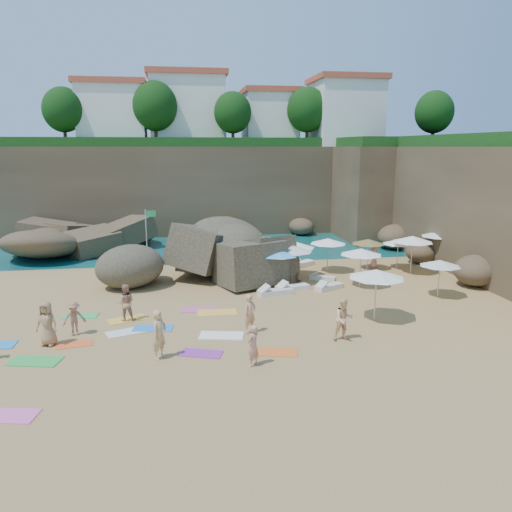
{
  "coord_description": "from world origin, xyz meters",
  "views": [
    {
      "loc": [
        -2.26,
        -24.0,
        8.02
      ],
      "look_at": [
        2.0,
        3.0,
        2.0
      ],
      "focal_mm": 35.0,
      "sensor_mm": 36.0,
      "label": 1
    }
  ],
  "objects": [
    {
      "name": "parasol_2",
      "position": [
        12.48,
        5.31,
        2.24
      ],
      "size": [
        2.58,
        2.58,
        2.44
      ],
      "color": "silver",
      "rests_on": "ground"
    },
    {
      "name": "towel_4",
      "position": [
        -4.79,
        -0.94,
        0.02
      ],
      "size": [
        1.94,
        1.43,
        0.03
      ],
      "primitive_type": "cube",
      "rotation": [
        0.0,
        0.0,
        0.36
      ],
      "color": "#FDBD42",
      "rests_on": "ground"
    },
    {
      "name": "person_lie_4",
      "position": [
        0.7,
        -3.51,
        0.2
      ],
      "size": [
        1.48,
        1.75,
        0.41
      ],
      "primitive_type": "imported",
      "rotation": [
        0.0,
        0.0,
        0.6
      ],
      "color": "tan",
      "rests_on": "ground"
    },
    {
      "name": "rock_outcrop",
      "position": [
        -1.06,
        6.91,
        0.0
      ],
      "size": [
        10.51,
        9.43,
        3.45
      ],
      "primitive_type": null,
      "rotation": [
        0.0,
        0.0,
        0.42
      ],
      "color": "brown",
      "rests_on": "ground"
    },
    {
      "name": "parasol_6",
      "position": [
        10.09,
        6.75,
        1.88
      ],
      "size": [
        2.16,
        2.16,
        2.04
      ],
      "color": "silver",
      "rests_on": "ground"
    },
    {
      "name": "cliff_corner",
      "position": [
        17.0,
        20.0,
        4.0
      ],
      "size": [
        10.0,
        12.0,
        8.0
      ],
      "primitive_type": "cube",
      "color": "brown",
      "rests_on": "ground"
    },
    {
      "name": "person_stand_1",
      "position": [
        -4.81,
        -1.07,
        0.89
      ],
      "size": [
        0.88,
        0.7,
        1.77
      ],
      "primitive_type": "imported",
      "rotation": [
        0.0,
        0.0,
        3.17
      ],
      "color": "tan",
      "rests_on": "ground"
    },
    {
      "name": "lounger_0",
      "position": [
        5.98,
        8.22,
        0.16
      ],
      "size": [
        2.08,
        1.72,
        0.32
      ],
      "primitive_type": "cube",
      "rotation": [
        0.0,
        0.0,
        0.6
      ],
      "color": "white",
      "rests_on": "ground"
    },
    {
      "name": "parasol_1",
      "position": [
        4.36,
        4.2,
        2.11
      ],
      "size": [
        2.43,
        2.43,
        2.3
      ],
      "color": "silver",
      "rests_on": "ground"
    },
    {
      "name": "towel_2",
      "position": [
        -6.69,
        -3.72,
        0.01
      ],
      "size": [
        1.56,
        0.98,
        0.03
      ],
      "primitive_type": "cube",
      "rotation": [
        0.0,
        0.0,
        0.19
      ],
      "color": "#FF6328",
      "rests_on": "ground"
    },
    {
      "name": "marina_masts",
      "position": [
        -16.5,
        30.0,
        3.0
      ],
      "size": [
        3.1,
        0.1,
        6.0
      ],
      "color": "white",
      "rests_on": "ground"
    },
    {
      "name": "parasol_4",
      "position": [
        15.41,
        7.26,
        2.17
      ],
      "size": [
        2.5,
        2.5,
        2.36
      ],
      "color": "silver",
      "rests_on": "ground"
    },
    {
      "name": "parasol_9",
      "position": [
        8.09,
        2.77,
        2.09
      ],
      "size": [
        2.41,
        2.41,
        2.28
      ],
      "color": "silver",
      "rests_on": "ground"
    },
    {
      "name": "towel_3",
      "position": [
        -7.84,
        -5.22,
        0.02
      ],
      "size": [
        2.08,
        1.36,
        0.03
      ],
      "primitive_type": "cube",
      "rotation": [
        0.0,
        0.0,
        -0.23
      ],
      "color": "green",
      "rests_on": "ground"
    },
    {
      "name": "person_stand_4",
      "position": [
        10.63,
        6.96,
        0.73
      ],
      "size": [
        0.67,
        0.81,
        1.45
      ],
      "primitive_type": "imported",
      "rotation": [
        0.0,
        0.0,
        -1.1
      ],
      "color": "tan",
      "rests_on": "ground"
    },
    {
      "name": "towel_11",
      "position": [
        -7.07,
        -0.06,
        0.01
      ],
      "size": [
        1.69,
        0.97,
        0.03
      ],
      "primitive_type": "cube",
      "rotation": [
        0.0,
        0.0,
        -0.11
      ],
      "color": "#35BA5F",
      "rests_on": "ground"
    },
    {
      "name": "person_lie_2",
      "position": [
        -7.69,
        -3.62,
        0.24
      ],
      "size": [
        1.42,
        2.01,
        0.49
      ],
      "primitive_type": "imported",
      "rotation": [
        0.0,
        0.0,
        -0.32
      ],
      "color": "#A17750",
      "rests_on": "ground"
    },
    {
      "name": "clifftop_trees",
      "position": [
        4.78,
        19.52,
        11.26
      ],
      "size": [
        35.6,
        23.82,
        4.4
      ],
      "color": "#11380F",
      "rests_on": "ground"
    },
    {
      "name": "person_stand_0",
      "position": [
        -3.12,
        -5.64,
        0.97
      ],
      "size": [
        0.79,
        0.85,
        1.95
      ],
      "primitive_type": "imported",
      "rotation": [
        0.0,
        0.0,
        0.96
      ],
      "color": "tan",
      "rests_on": "ground"
    },
    {
      "name": "towel_6",
      "position": [
        -1.52,
        -5.46,
        0.01
      ],
      "size": [
        1.83,
        1.32,
        0.03
      ],
      "primitive_type": "cube",
      "rotation": [
        0.0,
        0.0,
        -0.33
      ],
      "color": "purple",
      "rests_on": "ground"
    },
    {
      "name": "person_stand_2",
      "position": [
        1.34,
        11.35,
        0.97
      ],
      "size": [
        1.3,
        1.18,
        1.93
      ],
      "primitive_type": "imported",
      "rotation": [
        0.0,
        0.0,
        2.47
      ],
      "color": "#E89984",
      "rests_on": "ground"
    },
    {
      "name": "parasol_8",
      "position": [
        11.59,
        0.2,
        1.89
      ],
      "size": [
        2.17,
        2.17,
        2.05
      ],
      "color": "silver",
      "rests_on": "ground"
    },
    {
      "name": "person_stand_3",
      "position": [
        4.75,
        4.38,
        0.77
      ],
      "size": [
        0.74,
        0.97,
        1.54
      ],
      "primitive_type": "imported",
      "rotation": [
        0.0,
        0.0,
        1.1
      ],
      "color": "#926949",
      "rests_on": "ground"
    },
    {
      "name": "towel_8",
      "position": [
        -3.54,
        -2.33,
        0.02
      ],
      "size": [
        1.87,
        1.12,
        0.03
      ],
      "primitive_type": "cube",
      "rotation": [
        0.0,
        0.0,
        -0.14
      ],
      "color": "#2A84E3",
      "rests_on": "ground"
    },
    {
      "name": "parasol_11",
      "position": [
        6.73,
        -2.82,
        2.26
      ],
      "size": [
        2.61,
        2.61,
        2.47
      ],
      "color": "silver",
      "rests_on": "ground"
    },
    {
      "name": "parasol_7",
      "position": [
        4.93,
        5.6,
        2.04
      ],
      "size": [
        2.35,
        2.35,
        2.22
      ],
      "color": "silver",
      "rests_on": "ground"
    },
    {
      "name": "towel_10",
      "position": [
        1.41,
        -5.81,
        0.02
      ],
      "size": [
        1.87,
        1.24,
        0.03
      ],
      "primitive_type": "cube",
      "rotation": [
        0.0,
        0.0,
        -0.24
      ],
      "color": "orange",
      "rests_on": "ground"
    },
    {
      "name": "lounger_3",
      "position": [
        2.92,
        1.94,
        0.15
      ],
      "size": [
        2.05,
        1.09,
        0.3
      ],
      "primitive_type": "cube",
      "rotation": [
        0.0,
        0.0,
        0.24
      ],
      "color": "silver",
      "rests_on": "ground"
    },
    {
      "name": "lounger_4",
      "position": [
        6.39,
        4.59,
        0.12
      ],
      "size": [
        1.6,
        1.14,
        0.24
      ],
      "primitive_type": "cube",
      "rotation": [
        0.0,
        0.0,
        -0.46
      ],
      "color": "silver",
      "rests_on": "ground"
    },
    {
      "name": "rock_promontory",
      "position": [
        -11.0,
        16.0,
        0.0
      ],
      "size": [
        12.0,
        7.0,
        2.0
      ],
      "primitive_type": null,
      "color": "brown",
      "rests_on": "ground"
    },
    {
      "name": "towel_1",
      "position": [
        -7.57,
        -9.24,
        0.02
      ],
      "size": [
        1.88,
        1.2,
        0.03
      ],
      "primitive_type": "cube",
      "rotation": [
        0.0,
        0.0,
        -0.2
      ],
      "color": "pink",
      "rests_on": "ground"
    },
    {
      "name": "person_lie_0",
      "position": [
        -6.83,
        -2.62,
        0.2
      ],
      "size": [
        1.39,
        1.71,
        0.39
      ],
      "primitive_type": "imported",
      "rotation": [
        0.0,
        0.0,
        0.33
      ],
      "color": "#A26951",
      "rests_on": "ground"
    },
    {
      "name": "parasol_5",
      "position": [
        3.46,
        6.89,
        2.17
      ],
      "size": [
        2.5,
        2.5,
        2.36
      ],
      "color": "silver",
      "rests_on": "ground"
    },
    {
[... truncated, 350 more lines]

